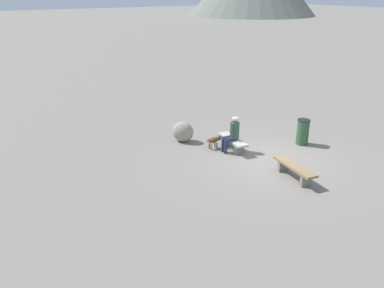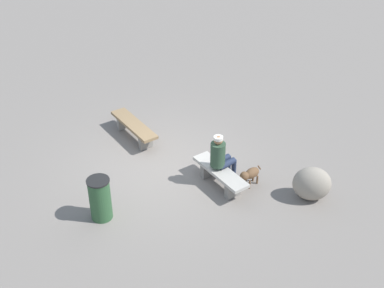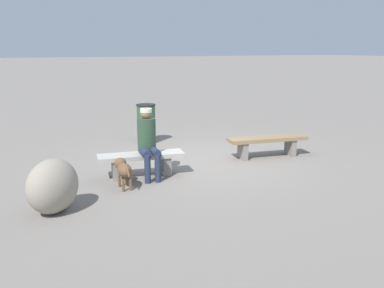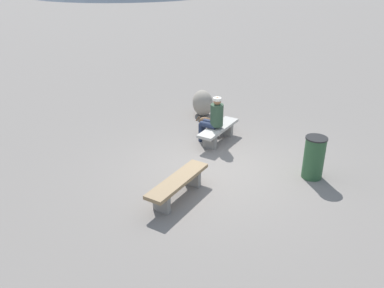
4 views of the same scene
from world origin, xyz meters
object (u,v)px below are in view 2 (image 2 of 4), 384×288
object	(u,v)px
dog	(250,174)
trash_bin	(100,199)
bench_right	(220,175)
seated_person	(221,156)
bench_left	(134,127)
boulder	(312,184)

from	to	relation	value
dog	trash_bin	xyz separation A→B (m)	(-1.49, -3.01, 0.16)
bench_right	seated_person	distance (m)	0.44
bench_left	seated_person	xyz separation A→B (m)	(2.81, 0.22, 0.39)
bench_left	trash_bin	size ratio (longest dim) A/B	1.85
bench_right	boulder	bearing A→B (deg)	42.33
bench_right	trash_bin	xyz separation A→B (m)	(-1.01, -2.55, 0.18)
seated_person	trash_bin	distance (m)	2.81
bench_left	seated_person	bearing A→B (deg)	14.19
boulder	seated_person	bearing A→B (deg)	-151.40
trash_bin	boulder	xyz separation A→B (m)	(2.71, 3.63, -0.09)
seated_person	boulder	size ratio (longest dim) A/B	1.53
trash_bin	boulder	distance (m)	4.53
seated_person	bench_left	bearing A→B (deg)	-168.70
boulder	bench_right	bearing A→B (deg)	-147.41
seated_person	boulder	xyz separation A→B (m)	(1.79, 0.98, -0.32)
dog	boulder	size ratio (longest dim) A/B	0.80
seated_person	boulder	world-z (taller)	seated_person
bench_right	boulder	xyz separation A→B (m)	(1.69, 1.08, 0.10)
seated_person	dog	xyz separation A→B (m)	(0.58, 0.36, -0.39)
dog	boulder	distance (m)	1.37
bench_right	dog	size ratio (longest dim) A/B	2.44
bench_right	trash_bin	bearing A→B (deg)	-101.95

